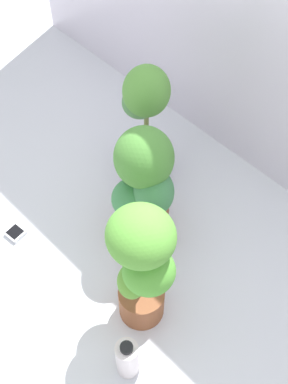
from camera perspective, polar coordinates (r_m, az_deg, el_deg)
ground_plane at (r=2.48m, az=-2.12°, el=-6.72°), size 8.00×8.00×0.00m
potted_plant_back_left at (r=2.48m, az=0.15°, el=7.74°), size 0.27×0.24×0.69m
potted_plant_front_right at (r=1.94m, az=-0.39°, el=-7.60°), size 0.39×0.30×0.73m
potted_plant_center at (r=2.22m, az=-0.12°, el=1.07°), size 0.41×0.38×0.68m
hygrometer_box at (r=2.59m, az=-13.93°, el=-4.40°), size 0.09×0.09×0.03m
nutrient_bottle at (r=2.15m, az=-1.84°, el=-17.78°), size 0.09×0.09×0.25m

